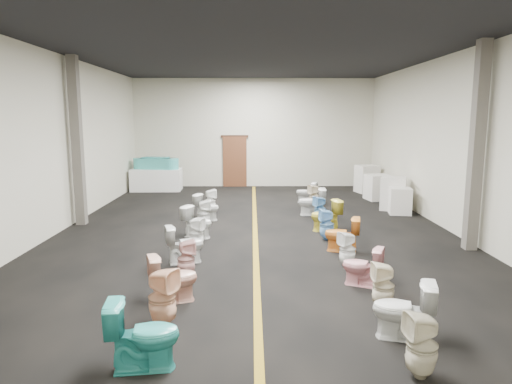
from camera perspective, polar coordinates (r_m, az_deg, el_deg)
floor at (r=11.63m, az=-0.11°, el=-5.10°), size 16.00×16.00×0.00m
ceiling at (r=11.38m, az=-0.11°, el=17.43°), size 16.00×16.00×0.00m
wall_back at (r=19.27m, az=-0.29°, el=7.37°), size 10.00×0.00×10.00m
wall_front at (r=3.32m, az=0.91°, el=-1.70°), size 10.00×0.00×10.00m
wall_left at (r=12.31m, az=-24.20°, el=5.50°), size 0.00×16.00×16.00m
wall_right at (r=12.37m, az=23.84°, el=5.54°), size 0.00×16.00×16.00m
aisle_stripe at (r=11.63m, az=-0.11°, el=-5.09°), size 0.12×15.60×0.01m
back_door at (r=19.30m, az=-2.66°, el=3.80°), size 1.00×0.10×2.10m
door_frame at (r=19.24m, az=-2.69°, el=6.97°), size 1.15×0.08×0.10m
column_left at (r=13.14m, az=-21.46°, el=5.86°), size 0.25×0.25×4.50m
column_right at (r=10.91m, az=25.87°, el=5.01°), size 0.25×0.25×4.50m
display_table at (r=18.69m, az=-12.32°, el=1.52°), size 1.98×1.03×0.87m
bathtub at (r=18.62m, az=-12.39°, el=3.45°), size 1.84×0.88×0.55m
appliance_crate_a at (r=14.46m, az=17.54°, el=-1.07°), size 0.71×0.71×0.80m
appliance_crate_b at (r=15.07m, az=16.78°, el=-0.16°), size 0.97×0.97×1.04m
appliance_crate_c at (r=16.75m, az=15.00°, el=0.58°), size 0.91×0.91×0.89m
appliance_crate_d at (r=18.27m, az=13.68°, el=1.59°), size 0.90×0.90×1.06m
toilet_left_0 at (r=5.64m, az=-13.89°, el=-16.94°), size 0.87×0.56×0.83m
toilet_left_1 at (r=6.60m, az=-11.62°, el=-12.82°), size 0.51×0.50×0.84m
toilet_left_2 at (r=7.42m, az=-10.32°, el=-10.55°), size 0.86×0.66×0.77m
toilet_left_3 at (r=8.44m, az=-8.72°, el=-8.28°), size 0.40×0.40×0.71m
toilet_left_4 at (r=9.30m, az=-8.88°, el=-6.46°), size 0.84×0.63×0.77m
toilet_left_5 at (r=10.23m, az=-7.46°, el=-5.16°), size 0.41×0.41×0.70m
toilet_left_6 at (r=11.19m, az=-7.32°, el=-3.74°), size 0.85×0.69×0.76m
toilet_left_7 at (r=12.12m, az=-6.55°, el=-2.75°), size 0.42×0.41×0.75m
toilet_left_8 at (r=13.07m, az=-6.16°, el=-1.90°), size 0.81×0.62×0.73m
toilet_left_9 at (r=13.97m, az=-5.75°, el=-1.16°), size 0.43×0.43×0.74m
toilet_right_0 at (r=5.65m, az=20.01°, el=-17.59°), size 0.39×0.38×0.77m
toilet_right_1 at (r=6.45m, az=17.93°, el=-13.86°), size 0.87×0.64×0.80m
toilet_right_2 at (r=7.31m, az=15.62°, el=-11.24°), size 0.34×0.33×0.73m
toilet_right_3 at (r=8.19m, az=13.14°, el=-9.01°), size 0.79×0.64×0.70m
toilet_right_4 at (r=9.14m, az=11.35°, el=-7.02°), size 0.41×0.41×0.69m
toilet_right_5 at (r=10.12m, az=10.71°, el=-5.23°), size 0.82×0.58×0.76m
toilet_right_6 at (r=10.99m, az=8.84°, el=-4.05°), size 0.38×0.37×0.75m
toilet_right_7 at (r=11.89m, az=8.73°, el=-2.91°), size 0.86×0.60×0.80m
toilet_right_8 at (r=12.89m, az=8.00°, el=-2.12°), size 0.43×0.43×0.72m
toilet_right_9 at (r=13.72m, az=6.98°, el=-1.21°), size 0.80×0.47×0.81m
toilet_right_10 at (r=14.76m, az=7.28°, el=-0.56°), size 0.45×0.44×0.77m
toilet_right_11 at (r=15.70m, az=6.33°, el=-0.05°), size 0.80×0.62×0.72m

